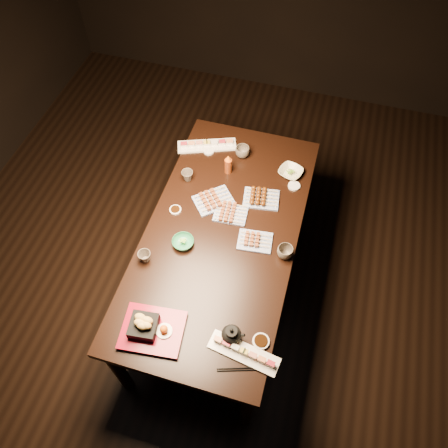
% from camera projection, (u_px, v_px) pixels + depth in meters
% --- Properties ---
extents(ground, '(5.00, 5.00, 0.00)m').
position_uv_depth(ground, '(189.00, 293.00, 3.22)').
color(ground, black).
rests_on(ground, ground).
extents(dining_table, '(1.07, 1.88, 0.75)m').
position_uv_depth(dining_table, '(222.00, 263.00, 2.94)').
color(dining_table, black).
rests_on(dining_table, ground).
extents(sushi_platter_near, '(0.38, 0.16, 0.05)m').
position_uv_depth(sushi_platter_near, '(244.00, 352.00, 2.19)').
color(sushi_platter_near, white).
rests_on(sushi_platter_near, dining_table).
extents(sushi_platter_far, '(0.42, 0.25, 0.05)m').
position_uv_depth(sushi_platter_far, '(207.00, 144.00, 3.01)').
color(sushi_platter_far, white).
rests_on(sushi_platter_far, dining_table).
extents(yakitori_plate_center, '(0.21, 0.16, 0.05)m').
position_uv_depth(yakitori_plate_center, '(231.00, 212.00, 2.68)').
color(yakitori_plate_center, '#828EB6').
rests_on(yakitori_plate_center, dining_table).
extents(yakitori_plate_right, '(0.22, 0.17, 0.05)m').
position_uv_depth(yakitori_plate_right, '(255.00, 240.00, 2.57)').
color(yakitori_plate_right, '#828EB6').
rests_on(yakitori_plate_right, dining_table).
extents(yakitori_plate_left, '(0.29, 0.28, 0.06)m').
position_uv_depth(yakitori_plate_left, '(213.00, 199.00, 2.73)').
color(yakitori_plate_left, '#828EB6').
rests_on(yakitori_plate_left, dining_table).
extents(tsukune_plate, '(0.24, 0.19, 0.06)m').
position_uv_depth(tsukune_plate, '(261.00, 197.00, 2.74)').
color(tsukune_plate, '#828EB6').
rests_on(tsukune_plate, dining_table).
extents(edamame_bowl_green, '(0.13, 0.13, 0.04)m').
position_uv_depth(edamame_bowl_green, '(183.00, 242.00, 2.56)').
color(edamame_bowl_green, '#287B4C').
rests_on(edamame_bowl_green, dining_table).
extents(edamame_bowl_cream, '(0.19, 0.19, 0.04)m').
position_uv_depth(edamame_bowl_cream, '(291.00, 172.00, 2.87)').
color(edamame_bowl_cream, beige).
rests_on(edamame_bowl_cream, dining_table).
extents(tempura_tray, '(0.35, 0.29, 0.12)m').
position_uv_depth(tempura_tray, '(152.00, 327.00, 2.23)').
color(tempura_tray, black).
rests_on(tempura_tray, dining_table).
extents(teacup_near_left, '(0.09, 0.09, 0.07)m').
position_uv_depth(teacup_near_left, '(145.00, 257.00, 2.49)').
color(teacup_near_left, '#50473D').
rests_on(teacup_near_left, dining_table).
extents(teacup_mid_right, '(0.11, 0.11, 0.07)m').
position_uv_depth(teacup_mid_right, '(285.00, 252.00, 2.51)').
color(teacup_mid_right, '#50473D').
rests_on(teacup_mid_right, dining_table).
extents(teacup_far_left, '(0.09, 0.09, 0.07)m').
position_uv_depth(teacup_far_left, '(187.00, 176.00, 2.83)').
color(teacup_far_left, '#50473D').
rests_on(teacup_far_left, dining_table).
extents(teacup_far_right, '(0.12, 0.12, 0.08)m').
position_uv_depth(teacup_far_right, '(242.00, 152.00, 2.95)').
color(teacup_far_right, '#50473D').
rests_on(teacup_far_right, dining_table).
extents(teapot, '(0.14, 0.14, 0.10)m').
position_uv_depth(teapot, '(231.00, 333.00, 2.22)').
color(teapot, black).
rests_on(teapot, dining_table).
extents(condiment_bottle, '(0.05, 0.05, 0.15)m').
position_uv_depth(condiment_bottle, '(228.00, 164.00, 2.84)').
color(condiment_bottle, maroon).
rests_on(condiment_bottle, dining_table).
extents(sauce_dish_west, '(0.09, 0.09, 0.01)m').
position_uv_depth(sauce_dish_west, '(175.00, 210.00, 2.71)').
color(sauce_dish_west, white).
rests_on(sauce_dish_west, dining_table).
extents(sauce_dish_east, '(0.09, 0.09, 0.01)m').
position_uv_depth(sauce_dish_east, '(294.00, 186.00, 2.82)').
color(sauce_dish_east, white).
rests_on(sauce_dish_east, dining_table).
extents(sauce_dish_se, '(0.10, 0.10, 0.02)m').
position_uv_depth(sauce_dish_se, '(261.00, 341.00, 2.24)').
color(sauce_dish_se, white).
rests_on(sauce_dish_se, dining_table).
extents(sauce_dish_nw, '(0.10, 0.10, 0.01)m').
position_uv_depth(sauce_dish_nw, '(209.00, 151.00, 3.00)').
color(sauce_dish_nw, white).
rests_on(sauce_dish_nw, dining_table).
extents(chopsticks_near, '(0.23, 0.09, 0.01)m').
position_uv_depth(chopsticks_near, '(164.00, 320.00, 2.31)').
color(chopsticks_near, black).
rests_on(chopsticks_near, dining_table).
extents(chopsticks_se, '(0.19, 0.08, 0.01)m').
position_uv_depth(chopsticks_se, '(237.00, 369.00, 2.16)').
color(chopsticks_se, black).
rests_on(chopsticks_se, dining_table).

